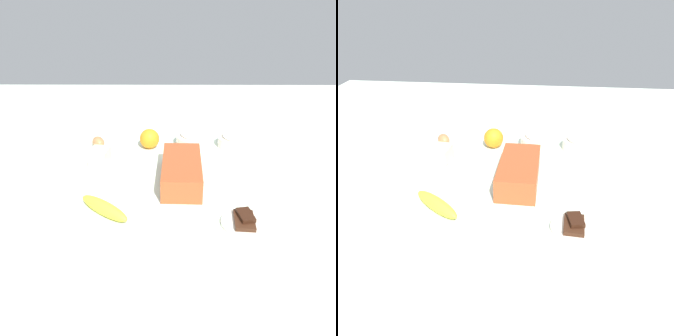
% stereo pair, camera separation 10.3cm
% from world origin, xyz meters
% --- Properties ---
extents(ground_plane, '(2.40, 2.40, 0.02)m').
position_xyz_m(ground_plane, '(0.00, 0.00, -0.01)').
color(ground_plane, silver).
extents(loaf_pan, '(0.28, 0.14, 0.08)m').
position_xyz_m(loaf_pan, '(-0.02, -0.05, 0.04)').
color(loaf_pan, '#9E4723').
rests_on(loaf_pan, ground_plane).
extents(flour_bowl, '(0.13, 0.13, 0.07)m').
position_xyz_m(flour_bowl, '(0.26, -0.27, 0.03)').
color(flour_bowl, silver).
rests_on(flour_bowl, ground_plane).
extents(sugar_bowl, '(0.14, 0.14, 0.07)m').
position_xyz_m(sugar_bowl, '(0.28, -0.10, 0.03)').
color(sugar_bowl, silver).
rests_on(sugar_bowl, ground_plane).
extents(banana, '(0.15, 0.18, 0.04)m').
position_xyz_m(banana, '(-0.21, 0.19, 0.02)').
color(banana, yellow).
rests_on(banana, ground_plane).
extents(orange_fruit, '(0.08, 0.08, 0.08)m').
position_xyz_m(orange_fruit, '(0.25, 0.08, 0.04)').
color(orange_fruit, orange).
rests_on(orange_fruit, ground_plane).
extents(butter_block, '(0.10, 0.08, 0.06)m').
position_xyz_m(butter_block, '(0.10, 0.25, 0.03)').
color(butter_block, '#F4EDB2').
rests_on(butter_block, ground_plane).
extents(egg_near_butter, '(0.08, 0.07, 0.05)m').
position_xyz_m(egg_near_butter, '(0.25, 0.29, 0.02)').
color(egg_near_butter, '#A77144').
rests_on(egg_near_butter, ground_plane).
extents(chocolate_plate, '(0.13, 0.13, 0.03)m').
position_xyz_m(chocolate_plate, '(-0.26, -0.22, 0.01)').
color(chocolate_plate, silver).
rests_on(chocolate_plate, ground_plane).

